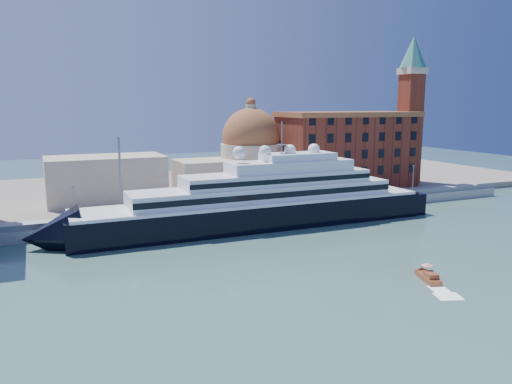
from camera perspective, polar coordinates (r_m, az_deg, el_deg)
name	(u,v)px	position (r m, az deg, el deg)	size (l,w,h in m)	color
ground	(267,259)	(90.23, 1.27, -7.70)	(400.00, 400.00, 0.00)	#355B57
quay	(207,215)	(120.49, -5.64, -2.62)	(180.00, 10.00, 2.50)	gray
land	(165,190)	(159.30, -10.31, 0.25)	(260.00, 72.00, 2.00)	slate
quay_fence	(213,211)	(115.93, -4.95, -2.17)	(180.00, 0.10, 1.20)	slate
superyacht	(246,207)	(111.59, -1.15, -1.73)	(92.66, 12.85, 27.69)	black
water_taxi	(428,276)	(84.16, 19.11, -9.10)	(3.78, 6.25, 2.82)	maroon
warehouse	(347,149)	(157.78, 10.39, 4.84)	(43.00, 19.00, 23.25)	maroon
campanile	(411,100)	(171.90, 17.28, 9.96)	(8.40, 8.40, 47.00)	maroon
church	(201,163)	(143.11, -6.28, 3.28)	(66.00, 18.00, 25.50)	beige
lamp_posts	(155,184)	(113.97, -11.49, 0.90)	(120.80, 2.40, 18.00)	slate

